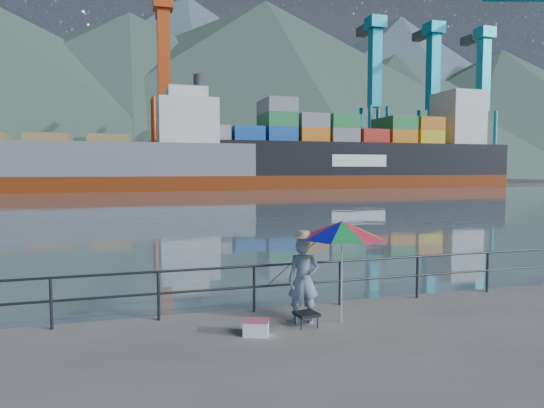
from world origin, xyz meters
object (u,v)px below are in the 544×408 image
at_px(bulk_carrier, 82,162).
at_px(container_ship, 355,154).
at_px(beach_umbrella, 342,230).
at_px(fisherman, 303,280).
at_px(cooler_bag, 256,328).

xyz_separation_m(bulk_carrier, container_ship, (45.76, 1.37, 1.76)).
bearing_deg(beach_umbrella, bulk_carrier, 98.89).
distance_m(beach_umbrella, bulk_carrier, 70.12).
height_order(beach_umbrella, container_ship, container_ship).
bearing_deg(fisherman, container_ship, 79.82).
height_order(fisherman, cooler_bag, fisherman).
xyz_separation_m(cooler_bag, bulk_carrier, (-9.01, 69.49, 3.94)).
bearing_deg(beach_umbrella, fisherman, 160.60).
distance_m(cooler_bag, bulk_carrier, 70.18).
relative_size(beach_umbrella, container_ship, 0.03).
distance_m(fisherman, beach_umbrella, 1.27).
xyz_separation_m(cooler_bag, container_ship, (36.75, 70.86, 5.70)).
height_order(bulk_carrier, container_ship, container_ship).
relative_size(beach_umbrella, bulk_carrier, 0.04).
relative_size(beach_umbrella, cooler_bag, 4.49).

